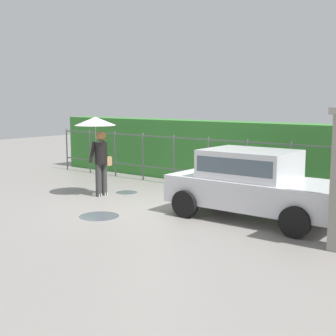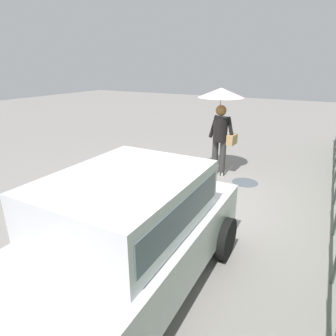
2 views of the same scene
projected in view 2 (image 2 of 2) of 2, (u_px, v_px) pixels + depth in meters
ground_plane at (178, 201)px, 5.78m from camera, size 40.00×40.00×0.00m
car at (123, 233)px, 3.24m from camera, size 3.76×1.90×1.48m
pedestrian at (221, 109)px, 6.73m from camera, size 1.08×1.08×2.10m
puddle_near at (130, 183)px, 6.64m from camera, size 0.88×0.88×0.00m
puddle_far at (245, 182)px, 6.69m from camera, size 0.60×0.60×0.00m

